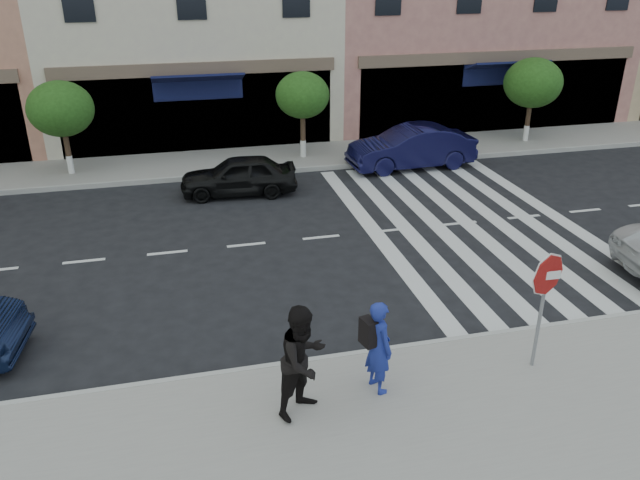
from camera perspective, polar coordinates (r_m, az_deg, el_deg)
The scene contains 11 objects.
ground at distance 12.78m, azimuth -4.37°, elevation -7.86°, with size 120.00×120.00×0.00m, color black.
sidewalk_near at distance 9.82m, azimuth -0.46°, elevation -19.01°, with size 60.00×4.50×0.15m, color gray.
sidewalk_far at distance 22.76m, azimuth -9.11°, elevation 7.01°, with size 60.00×3.00×0.15m, color gray.
street_tree_wb at distance 22.21m, azimuth -22.62°, elevation 10.98°, with size 2.10×2.10×3.06m.
street_tree_c at distance 22.41m, azimuth -1.61°, elevation 13.06°, with size 1.90×1.90×3.04m.
street_tree_ea at distance 25.81m, azimuth 18.89°, elevation 13.42°, with size 2.20×2.20×3.19m.
stop_sign at distance 11.19m, azimuth 19.97°, elevation -3.88°, with size 0.79×0.11×2.23m.
photographer at distance 10.44m, azimuth 5.38°, elevation -9.67°, with size 0.61×0.40×1.67m, color navy.
walker at distance 9.88m, azimuth -1.53°, elevation -10.96°, with size 0.93×0.72×1.90m, color black.
car_far_mid at distance 19.62m, azimuth -7.46°, elevation 5.88°, with size 1.44×3.58×1.22m, color black.
car_far_right at distance 22.23m, azimuth 8.34°, elevation 8.39°, with size 1.54×4.42×1.46m, color black.
Camera 1 is at (-1.61, -10.67, 6.85)m, focal length 35.00 mm.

